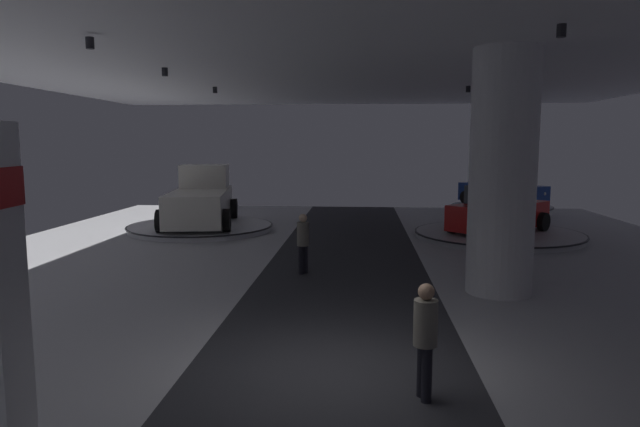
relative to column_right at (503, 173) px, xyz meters
name	(u,v)px	position (x,y,z in m)	size (l,w,h in m)	color
ground	(330,375)	(-3.61, -4.83, -2.77)	(24.00, 44.00, 0.06)	#B2B2B7
column_right	(503,173)	(0.00, 0.00, 0.00)	(1.48, 1.48, 5.50)	silver
display_platform_deep_right	(501,209)	(3.83, 15.31, -2.56)	(4.86, 4.86, 0.35)	silver
display_car_deep_right	(502,190)	(3.81, 15.33, -1.64)	(3.90, 4.47, 1.71)	navy
display_platform_far_left	(201,227)	(-9.49, 8.52, -2.62)	(5.68, 5.68, 0.22)	silver
pickup_truck_far_left	(201,200)	(-9.54, 8.83, -1.59)	(3.31, 5.56, 2.30)	silver
display_platform_far_right	(498,235)	(1.81, 7.55, -2.62)	(5.99, 5.99, 0.22)	#B7B7BC
display_car_far_right	(499,211)	(1.79, 7.52, -1.76)	(4.17, 4.31, 1.71)	red
visitor_walking_near	(303,240)	(-4.68, 1.50, -1.84)	(0.32, 0.32, 1.59)	black
visitor_walking_far	(425,334)	(-2.31, -5.58, -1.84)	(0.32, 0.32, 1.59)	black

